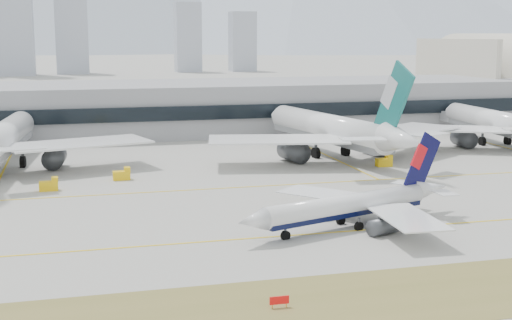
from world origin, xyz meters
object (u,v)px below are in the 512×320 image
object	(u,v)px
widebody_cathay	(334,131)
terminal	(165,108)
widebody_china_air	(498,124)
taxiing_airliner	(353,205)
widebody_eva	(2,140)

from	to	relation	value
widebody_cathay	terminal	xyz separation A→B (m)	(-33.65, 56.91, 0.95)
widebody_china_air	taxiing_airliner	bearing A→B (deg)	136.85
widebody_cathay	widebody_china_air	size ratio (longest dim) A/B	1.10
widebody_china_air	terminal	bearing A→B (deg)	61.68
taxiing_airliner	widebody_cathay	world-z (taller)	widebody_cathay
widebody_eva	terminal	size ratio (longest dim) A/B	0.24
widebody_eva	widebody_cathay	size ratio (longest dim) A/B	0.99
taxiing_airliner	widebody_cathay	distance (m)	63.64
terminal	taxiing_airliner	bearing A→B (deg)	-83.15
taxiing_airliner	terminal	bearing A→B (deg)	-101.86
widebody_cathay	terminal	world-z (taller)	widebody_cathay
widebody_eva	widebody_china_air	world-z (taller)	widebody_eva
widebody_cathay	terminal	size ratio (longest dim) A/B	0.24
widebody_eva	widebody_cathay	bearing A→B (deg)	-87.91
taxiing_airliner	widebody_eva	distance (m)	86.89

